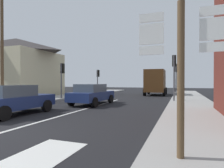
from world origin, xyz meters
TOP-DOWN VIEW (x-y plane):
  - ground_plane at (0.00, 10.00)m, footprint 80.00×80.00m
  - sidewalk_right at (6.10, 8.00)m, footprint 3.07×44.00m
  - sidewalk_left at (-6.10, 8.00)m, footprint 3.07×44.00m
  - lane_centre_stripe at (0.00, 6.00)m, footprint 0.16×12.00m
  - lane_turn_arrow at (2.51, -1.00)m, footprint 1.20×2.20m
  - clapboard_house_left at (-12.84, 12.93)m, footprint 8.95×8.52m
  - sedan_near at (-2.40, 2.82)m, footprint 1.97×4.20m
  - sedan_far at (-0.61, 7.98)m, footprint 2.08×4.26m
  - delivery_truck at (2.46, 19.34)m, footprint 2.56×5.04m
  - route_sign_post at (5.38, -0.36)m, footprint 1.66×0.14m
  - traffic_light_far_left at (-4.87, 18.53)m, footprint 0.30×0.49m
  - traffic_light_near_right at (4.87, 11.64)m, footprint 0.30×0.49m
  - traffic_light_far_right at (4.87, 18.06)m, footprint 0.30×0.49m
  - traffic_light_near_left at (-4.87, 10.53)m, footprint 0.30×0.49m
  - utility_pole at (-8.04, 6.97)m, footprint 1.80×0.24m

SIDE VIEW (x-z plane):
  - ground_plane at x=0.00m, z-range 0.00..0.00m
  - lane_centre_stripe at x=0.00m, z-range 0.00..0.01m
  - lane_turn_arrow at x=2.51m, z-range 0.00..0.01m
  - sidewalk_right at x=6.10m, z-range 0.00..0.14m
  - sidewalk_left at x=-6.10m, z-range 0.00..0.14m
  - sedan_near at x=-2.40m, z-range 0.03..1.50m
  - sedan_far at x=-0.61m, z-range 0.03..1.50m
  - delivery_truck at x=2.46m, z-range 0.13..3.18m
  - route_sign_post at x=5.38m, z-range 0.31..3.51m
  - traffic_light_far_left at x=-4.87m, z-range 0.77..3.97m
  - traffic_light_near_left at x=-4.87m, z-range 0.80..4.11m
  - traffic_light_far_right at x=4.87m, z-range 0.87..4.51m
  - traffic_light_near_right at x=4.87m, z-range 0.90..4.66m
  - clapboard_house_left at x=-12.84m, z-range 0.03..6.77m
  - utility_pole at x=-8.04m, z-range 0.25..9.21m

